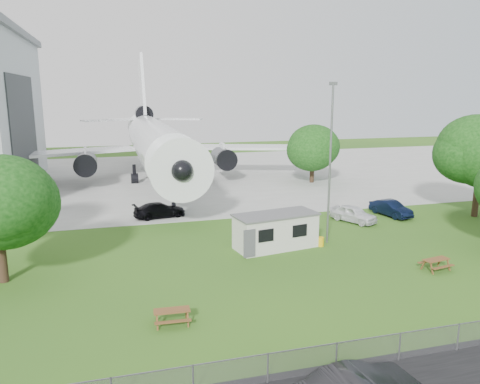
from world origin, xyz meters
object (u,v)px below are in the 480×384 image
object	(u,v)px
airliner	(155,141)
picnic_east	(435,270)
site_cabin	(276,231)
picnic_west	(172,324)

from	to	relation	value
airliner	picnic_east	world-z (taller)	airliner
picnic_east	site_cabin	bearing A→B (deg)	130.36
picnic_west	airliner	bearing A→B (deg)	88.54
airliner	picnic_west	bearing A→B (deg)	-94.41
site_cabin	picnic_west	bearing A→B (deg)	-132.74
site_cabin	picnic_west	distance (m)	13.32
airliner	site_cabin	bearing A→B (deg)	-78.67
airliner	picnic_east	size ratio (longest dim) A/B	26.52
airliner	picnic_west	world-z (taller)	airliner
picnic_west	picnic_east	bearing A→B (deg)	11.61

